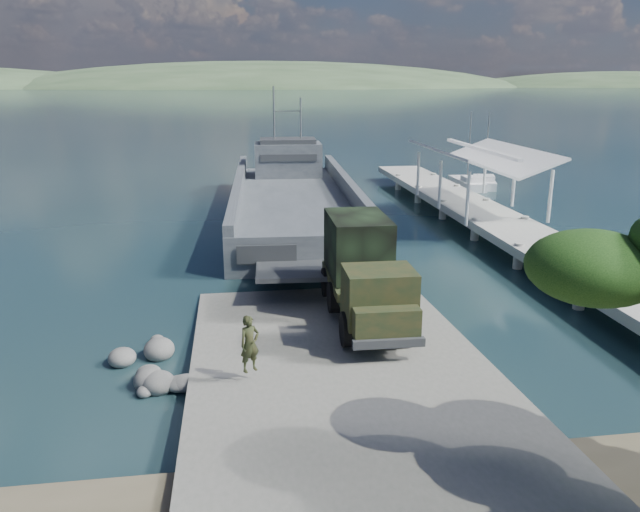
{
  "coord_description": "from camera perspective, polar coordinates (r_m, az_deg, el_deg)",
  "views": [
    {
      "loc": [
        -3.42,
        -19.62,
        9.78
      ],
      "look_at": [
        0.28,
        6.0,
        2.29
      ],
      "focal_mm": 35.0,
      "sensor_mm": 36.0,
      "label": 1
    }
  ],
  "objects": [
    {
      "name": "pier",
      "position": [
        42.54,
        14.69,
        4.52
      ],
      "size": [
        6.4,
        44.0,
        6.1
      ],
      "color": "#AAA8A0",
      "rests_on": "ground"
    },
    {
      "name": "shoreline_rocks",
      "position": [
        22.54,
        -14.7,
        -10.14
      ],
      "size": [
        3.2,
        5.6,
        0.9
      ],
      "primitive_type": null,
      "color": "#5E5E5B",
      "rests_on": "ground"
    },
    {
      "name": "boat_ramp",
      "position": [
        21.19,
        1.98,
        -10.59
      ],
      "size": [
        10.0,
        18.0,
        0.5
      ],
      "primitive_type": "cube",
      "color": "slate",
      "rests_on": "ground"
    },
    {
      "name": "soldier",
      "position": [
        19.76,
        -6.41,
        -9.01
      ],
      "size": [
        0.79,
        0.7,
        1.82
      ],
      "primitive_type": "imported",
      "rotation": [
        0.0,
        0.0,
        0.49
      ],
      "color": "black",
      "rests_on": "boat_ramp"
    },
    {
      "name": "landing_craft",
      "position": [
        44.62,
        -2.41,
        4.51
      ],
      "size": [
        9.81,
        33.12,
        9.73
      ],
      "rotation": [
        0.0,
        0.0,
        -0.05
      ],
      "color": "#41484D",
      "rests_on": "ground"
    },
    {
      "name": "sailboat_far",
      "position": [
        59.5,
        14.81,
        6.5
      ],
      "size": [
        3.28,
        5.89,
        6.89
      ],
      "rotation": [
        0.0,
        0.0,
        -0.31
      ],
      "color": "white",
      "rests_on": "ground"
    },
    {
      "name": "distant_headlands",
      "position": [
        582.16,
        -3.07,
        15.15
      ],
      "size": [
        1000.0,
        240.0,
        48.0
      ],
      "primitive_type": null,
      "color": "#354D30",
      "rests_on": "ground"
    },
    {
      "name": "sailboat_near",
      "position": [
        58.45,
        13.33,
        6.44
      ],
      "size": [
        1.76,
        5.74,
        6.95
      ],
      "rotation": [
        0.0,
        0.0,
        -0.02
      ],
      "color": "white",
      "rests_on": "ground"
    },
    {
      "name": "ground",
      "position": [
        22.18,
        1.51,
        -10.02
      ],
      "size": [
        1400.0,
        1400.0,
        0.0
      ],
      "primitive_type": "plane",
      "color": "#173337",
      "rests_on": "ground"
    },
    {
      "name": "military_truck",
      "position": [
        24.71,
        4.05,
        -1.34
      ],
      "size": [
        2.82,
        8.19,
        3.77
      ],
      "rotation": [
        0.0,
        0.0,
        -0.02
      ],
      "color": "black",
      "rests_on": "boat_ramp"
    }
  ]
}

